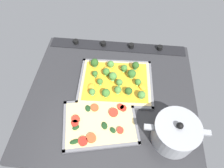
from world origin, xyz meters
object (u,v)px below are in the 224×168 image
broccoli_pizza (116,80)px  baking_tray_back (100,122)px  veggie_pizza_back (100,122)px  cooking_pot (175,133)px  baking_tray_front (116,83)px

broccoli_pizza → baking_tray_back: (4.59, 20.65, -1.91)cm
veggie_pizza_back → cooking_pot: bearing=173.4°
veggie_pizza_back → cooking_pot: 29.44cm
broccoli_pizza → veggie_pizza_back: (4.78, 20.77, -1.16)cm
veggie_pizza_back → cooking_pot: size_ratio=1.31×
broccoli_pizza → baking_tray_front: bearing=40.1°
baking_tray_front → cooking_pot: (-24.25, 24.04, 5.07)cm
baking_tray_back → cooking_pot: (-28.74, 3.47, 5.05)cm
baking_tray_back → veggie_pizza_back: size_ratio=1.09×
broccoli_pizza → baking_tray_back: bearing=77.5°
baking_tray_front → broccoli_pizza: broccoli_pizza is taller
cooking_pot → veggie_pizza_back: bearing=-6.6°
veggie_pizza_back → baking_tray_front: bearing=-102.7°
baking_tray_front → veggie_pizza_back: size_ratio=1.14×
baking_tray_front → baking_tray_back: size_ratio=1.05×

